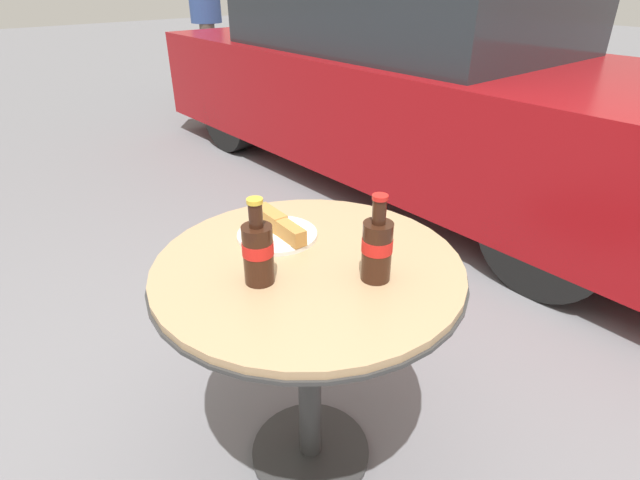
{
  "coord_description": "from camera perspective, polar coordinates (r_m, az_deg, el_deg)",
  "views": [
    {
      "loc": [
        0.84,
        -0.66,
        1.35
      ],
      "look_at": [
        0.0,
        0.04,
        0.76
      ],
      "focal_mm": 28.0,
      "sensor_mm": 36.0,
      "label": 1
    }
  ],
  "objects": [
    {
      "name": "lunch_plate_near",
      "position": [
        1.36,
        -4.86,
        1.14
      ],
      "size": [
        0.22,
        0.22,
        0.06
      ],
      "color": "white",
      "rests_on": "bistro_table"
    },
    {
      "name": "parked_car",
      "position": [
        3.68,
        11.04,
        17.21
      ],
      "size": [
        4.46,
        1.65,
        1.41
      ],
      "color": "#9E0F14",
      "rests_on": "ground_plane"
    },
    {
      "name": "pedestrian",
      "position": [
        6.31,
        -12.97,
        24.35
      ],
      "size": [
        0.35,
        0.35,
        1.7
      ],
      "color": "brown",
      "rests_on": "ground_plane"
    },
    {
      "name": "ground_plane",
      "position": [
        1.72,
        -1.08,
        -23.09
      ],
      "size": [
        30.0,
        30.0,
        0.0
      ],
      "primitive_type": "plane",
      "color": "slate"
    },
    {
      "name": "cola_bottle_right",
      "position": [
        1.15,
        6.54,
        -0.83
      ],
      "size": [
        0.07,
        0.07,
        0.21
      ],
      "color": "#33190F",
      "rests_on": "bistro_table"
    },
    {
      "name": "bistro_table",
      "position": [
        1.32,
        -1.3,
        -7.55
      ],
      "size": [
        0.79,
        0.79,
        0.71
      ],
      "color": "#333333",
      "rests_on": "ground_plane"
    },
    {
      "name": "cola_bottle_left",
      "position": [
        1.14,
        -7.1,
        -1.18
      ],
      "size": [
        0.07,
        0.07,
        0.21
      ],
      "color": "#33190F",
      "rests_on": "bistro_table"
    }
  ]
}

